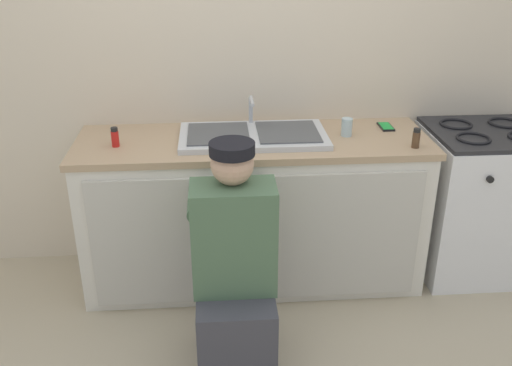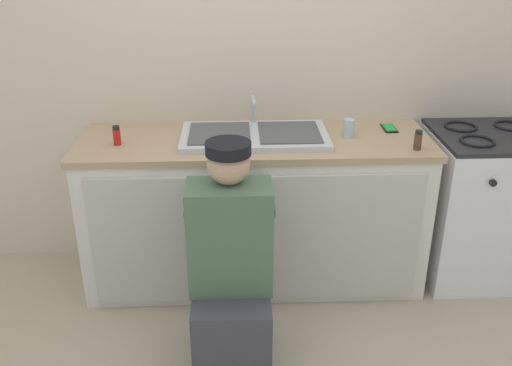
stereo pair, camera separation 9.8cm
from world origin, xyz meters
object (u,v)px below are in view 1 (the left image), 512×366
Objects in this scene: spice_bottle_pepper at (416,138)px; stove_range at (477,201)px; sink_double_basin at (253,135)px; water_glass at (347,127)px; plumber_person at (235,278)px; spice_bottle_red at (115,137)px; cell_phone at (386,127)px.

stove_range is at bearing 21.77° from spice_bottle_pepper.
water_glass is at bearing 0.63° from sink_double_basin.
spice_bottle_red is (-0.59, 0.65, 0.47)m from plumber_person.
stove_range is at bearing -0.09° from sink_double_basin.
spice_bottle_pepper is (-0.49, -0.20, 0.48)m from stove_range.
water_glass is at bearing 179.45° from stove_range.
plumber_person is 10.52× the size of spice_bottle_pepper.
stove_range is 0.72m from cell_phone.
sink_double_basin is at bearing 79.08° from plumber_person.
plumber_person reaches higher than stove_range.
plumber_person is at bearing -47.49° from spice_bottle_red.
spice_bottle_pepper is (0.84, -0.20, 0.03)m from sink_double_basin.
spice_bottle_red is 0.75× the size of cell_phone.
spice_bottle_red and spice_bottle_pepper have the same top height.
cell_phone is at bearing 42.48° from plumber_person.
sink_double_basin is 7.62× the size of spice_bottle_red.
stove_range is 0.82× the size of plumber_person.
water_glass reaches higher than cell_phone.
water_glass reaches higher than stove_range.
sink_double_basin is 0.72× the size of plumber_person.
spice_bottle_pepper is at bearing -13.39° from sink_double_basin.
sink_double_basin is 0.89× the size of stove_range.
spice_bottle_red is at bearing 132.51° from plumber_person.
stove_range is 2.12m from spice_bottle_red.
spice_bottle_pepper is (0.98, 0.51, 0.47)m from plumber_person.
water_glass is at bearing 47.65° from plumber_person.
spice_bottle_red is (-0.73, -0.07, 0.03)m from sink_double_basin.
sink_double_basin is 0.85m from plumber_person.
plumber_person is 1.00m from spice_bottle_red.
sink_double_basin is 1.41m from stove_range.
stove_range is at bearing 1.74° from spice_bottle_red.
water_glass is (0.66, 0.72, 0.47)m from plumber_person.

